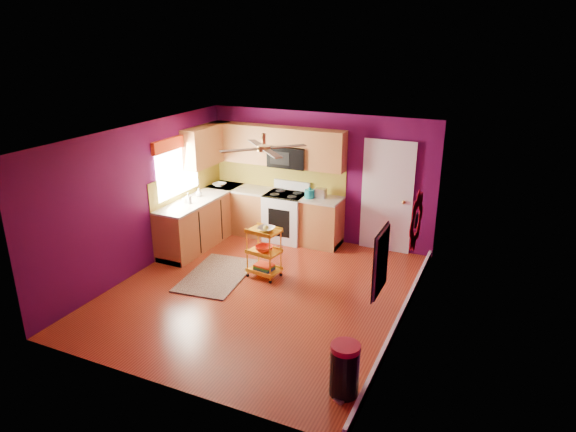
% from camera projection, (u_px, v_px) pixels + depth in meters
% --- Properties ---
extents(ground, '(5.00, 5.00, 0.00)m').
position_uv_depth(ground, '(261.00, 292.00, 8.15)').
color(ground, maroon).
rests_on(ground, ground).
extents(room_envelope, '(4.54, 5.04, 2.52)m').
position_uv_depth(room_envelope, '(260.00, 194.00, 7.59)').
color(room_envelope, '#4F093C').
rests_on(room_envelope, ground).
extents(lower_cabinets, '(2.81, 2.31, 0.94)m').
position_uv_depth(lower_cabinets, '(242.00, 218.00, 10.09)').
color(lower_cabinets, '#985929').
rests_on(lower_cabinets, ground).
extents(electric_range, '(0.76, 0.66, 1.13)m').
position_uv_depth(electric_range, '(286.00, 216.00, 10.06)').
color(electric_range, white).
rests_on(electric_range, ground).
extents(upper_cabinetry, '(2.80, 2.30, 1.26)m').
position_uv_depth(upper_cabinetry, '(253.00, 147.00, 9.88)').
color(upper_cabinetry, '#985929').
rests_on(upper_cabinetry, ground).
extents(left_window, '(0.08, 1.35, 1.08)m').
position_uv_depth(left_window, '(177.00, 158.00, 9.33)').
color(left_window, white).
rests_on(left_window, ground).
extents(panel_door, '(0.95, 0.11, 2.15)m').
position_uv_depth(panel_door, '(387.00, 198.00, 9.39)').
color(panel_door, white).
rests_on(panel_door, ground).
extents(right_wall_art, '(0.04, 2.74, 1.04)m').
position_uv_depth(right_wall_art, '(402.00, 237.00, 6.50)').
color(right_wall_art, black).
rests_on(right_wall_art, ground).
extents(ceiling_fan, '(1.01, 1.01, 0.26)m').
position_uv_depth(ceiling_fan, '(264.00, 148.00, 7.55)').
color(ceiling_fan, '#BF8C3F').
rests_on(ceiling_fan, ground).
extents(shag_rug, '(1.12, 1.64, 0.02)m').
position_uv_depth(shag_rug, '(217.00, 275.00, 8.68)').
color(shag_rug, black).
rests_on(shag_rug, ground).
extents(rolling_cart, '(0.56, 0.45, 0.94)m').
position_uv_depth(rolling_cart, '(264.00, 250.00, 8.50)').
color(rolling_cart, yellow).
rests_on(rolling_cart, ground).
extents(trash_can, '(0.43, 0.43, 0.65)m').
position_uv_depth(trash_can, '(345.00, 369.00, 5.77)').
color(trash_can, black).
rests_on(trash_can, ground).
extents(teal_kettle, '(0.18, 0.18, 0.21)m').
position_uv_depth(teal_kettle, '(309.00, 194.00, 9.65)').
color(teal_kettle, teal).
rests_on(teal_kettle, lower_cabinets).
extents(toaster, '(0.22, 0.15, 0.18)m').
position_uv_depth(toaster, '(320.00, 193.00, 9.66)').
color(toaster, beige).
rests_on(toaster, lower_cabinets).
extents(soap_bottle_a, '(0.09, 0.09, 0.20)m').
position_uv_depth(soap_bottle_a, '(188.00, 198.00, 9.35)').
color(soap_bottle_a, '#EA3F72').
rests_on(soap_bottle_a, lower_cabinets).
extents(soap_bottle_b, '(0.12, 0.12, 0.16)m').
position_uv_depth(soap_bottle_b, '(199.00, 192.00, 9.73)').
color(soap_bottle_b, white).
rests_on(soap_bottle_b, lower_cabinets).
extents(counter_dish, '(0.26, 0.26, 0.06)m').
position_uv_depth(counter_dish, '(220.00, 185.00, 10.39)').
color(counter_dish, white).
rests_on(counter_dish, lower_cabinets).
extents(counter_cup, '(0.12, 0.12, 0.10)m').
position_uv_depth(counter_cup, '(186.00, 200.00, 9.38)').
color(counter_cup, white).
rests_on(counter_cup, lower_cabinets).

